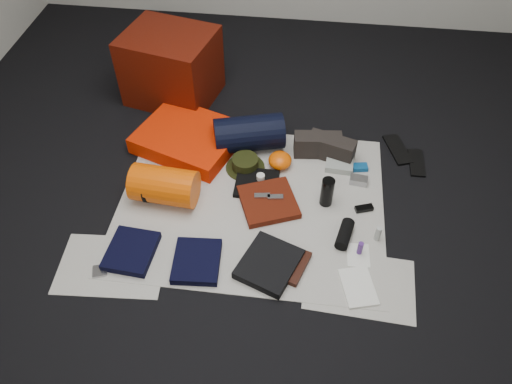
# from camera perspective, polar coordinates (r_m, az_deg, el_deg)

# --- Properties ---
(floor) EXTENTS (4.50, 4.50, 0.02)m
(floor) POSITION_cam_1_polar(r_m,az_deg,el_deg) (3.06, -0.54, -1.36)
(floor) COLOR black
(floor) RESTS_ON ground
(newspaper_mat) EXTENTS (1.60, 1.30, 0.01)m
(newspaper_mat) POSITION_cam_1_polar(r_m,az_deg,el_deg) (3.05, -0.54, -1.20)
(newspaper_mat) COLOR silver
(newspaper_mat) RESTS_ON floor
(newspaper_sheet_front_left) EXTENTS (0.61, 0.44, 0.00)m
(newspaper_sheet_front_left) POSITION_cam_1_polar(r_m,az_deg,el_deg) (2.88, -16.13, -8.05)
(newspaper_sheet_front_left) COLOR silver
(newspaper_sheet_front_left) RESTS_ON floor
(newspaper_sheet_front_right) EXTENTS (0.60, 0.43, 0.00)m
(newspaper_sheet_front_right) POSITION_cam_1_polar(r_m,az_deg,el_deg) (2.76, 11.75, -10.26)
(newspaper_sheet_front_right) COLOR silver
(newspaper_sheet_front_right) RESTS_ON floor
(red_cabinet) EXTENTS (0.71, 0.63, 0.51)m
(red_cabinet) POSITION_cam_1_polar(r_m,az_deg,el_deg) (3.75, -9.65, 13.96)
(red_cabinet) COLOR #541106
(red_cabinet) RESTS_ON floor
(sleeping_pad) EXTENTS (0.77, 0.70, 0.11)m
(sleeping_pad) POSITION_cam_1_polar(r_m,az_deg,el_deg) (3.41, -7.72, 6.16)
(sleeping_pad) COLOR red
(sleeping_pad) RESTS_ON newspaper_mat
(stuff_sack) EXTENTS (0.41, 0.26, 0.23)m
(stuff_sack) POSITION_cam_1_polar(r_m,az_deg,el_deg) (3.03, -10.43, 0.73)
(stuff_sack) COLOR #E95103
(stuff_sack) RESTS_ON newspaper_mat
(sack_strap_left) EXTENTS (0.02, 0.22, 0.22)m
(sack_strap_left) POSITION_cam_1_polar(r_m,az_deg,el_deg) (3.06, -12.21, 0.81)
(sack_strap_left) COLOR black
(sack_strap_left) RESTS_ON newspaper_mat
(sack_strap_right) EXTENTS (0.03, 0.22, 0.22)m
(sack_strap_right) POSITION_cam_1_polar(r_m,az_deg,el_deg) (3.01, -8.59, 0.48)
(sack_strap_right) COLOR black
(sack_strap_right) RESTS_ON newspaper_mat
(navy_duffel) EXTENTS (0.50, 0.35, 0.24)m
(navy_duffel) POSITION_cam_1_polar(r_m,az_deg,el_deg) (3.32, -0.80, 6.70)
(navy_duffel) COLOR black
(navy_duffel) RESTS_ON newspaper_mat
(boonie_brim) EXTENTS (0.28, 0.28, 0.01)m
(boonie_brim) POSITION_cam_1_polar(r_m,az_deg,el_deg) (3.25, -1.23, 2.83)
(boonie_brim) COLOR black
(boonie_brim) RESTS_ON newspaper_mat
(boonie_crown) EXTENTS (0.17, 0.17, 0.07)m
(boonie_crown) POSITION_cam_1_polar(r_m,az_deg,el_deg) (3.22, -1.24, 3.35)
(boonie_crown) COLOR black
(boonie_crown) RESTS_ON boonie_brim
(hiking_boot_left) EXTENTS (0.32, 0.15, 0.15)m
(hiking_boot_left) POSITION_cam_1_polar(r_m,az_deg,el_deg) (3.32, 7.05, 5.37)
(hiking_boot_left) COLOR black
(hiking_boot_left) RESTS_ON newspaper_mat
(hiking_boot_right) EXTENTS (0.33, 0.20, 0.15)m
(hiking_boot_right) POSITION_cam_1_polar(r_m,az_deg,el_deg) (3.31, 8.58, 4.99)
(hiking_boot_right) COLOR black
(hiking_boot_right) RESTS_ON newspaper_mat
(flip_flop_left) EXTENTS (0.19, 0.31, 0.02)m
(flip_flop_left) POSITION_cam_1_polar(r_m,az_deg,el_deg) (3.51, 15.87, 4.71)
(flip_flop_left) COLOR black
(flip_flop_left) RESTS_ON floor
(flip_flop_right) EXTENTS (0.09, 0.25, 0.01)m
(flip_flop_right) POSITION_cam_1_polar(r_m,az_deg,el_deg) (3.45, 17.87, 3.21)
(flip_flop_right) COLOR black
(flip_flop_right) RESTS_ON floor
(trousers_navy_a) EXTENTS (0.27, 0.31, 0.05)m
(trousers_navy_a) POSITION_cam_1_polar(r_m,az_deg,el_deg) (2.88, -14.06, -6.57)
(trousers_navy_a) COLOR black
(trousers_navy_a) RESTS_ON newspaper_mat
(trousers_navy_b) EXTENTS (0.27, 0.30, 0.04)m
(trousers_navy_b) POSITION_cam_1_polar(r_m,az_deg,el_deg) (2.77, -6.78, -7.86)
(trousers_navy_b) COLOR black
(trousers_navy_b) RESTS_ON newspaper_mat
(trousers_charcoal) EXTENTS (0.38, 0.41, 0.05)m
(trousers_charcoal) POSITION_cam_1_polar(r_m,az_deg,el_deg) (2.74, 1.50, -8.22)
(trousers_charcoal) COLOR black
(trousers_charcoal) RESTS_ON newspaper_mat
(black_tshirt) EXTENTS (0.27, 0.25, 0.03)m
(black_tshirt) POSITION_cam_1_polar(r_m,az_deg,el_deg) (3.13, 0.10, 0.97)
(black_tshirt) COLOR black
(black_tshirt) RESTS_ON newspaper_mat
(red_shirt) EXTENTS (0.42, 0.42, 0.04)m
(red_shirt) POSITION_cam_1_polar(r_m,az_deg,el_deg) (3.02, 1.42, -1.14)
(red_shirt) COLOR #521609
(red_shirt) RESTS_ON newspaper_mat
(orange_stuff_sack) EXTENTS (0.20, 0.20, 0.10)m
(orange_stuff_sack) POSITION_cam_1_polar(r_m,az_deg,el_deg) (3.23, 2.76, 3.63)
(orange_stuff_sack) COLOR #E95103
(orange_stuff_sack) RESTS_ON newspaper_mat
(first_aid_pouch) EXTENTS (0.18, 0.14, 0.04)m
(first_aid_pouch) POSITION_cam_1_polar(r_m,az_deg,el_deg) (3.28, 9.51, 3.08)
(first_aid_pouch) COLOR #969D95
(first_aid_pouch) RESTS_ON newspaper_mat
(water_bottle) EXTENTS (0.09, 0.09, 0.19)m
(water_bottle) POSITION_cam_1_polar(r_m,az_deg,el_deg) (3.00, 8.13, 0.01)
(water_bottle) COLOR black
(water_bottle) RESTS_ON newspaper_mat
(speaker) EXTENTS (0.12, 0.20, 0.07)m
(speaker) POSITION_cam_1_polar(r_m,az_deg,el_deg) (2.89, 10.10, -4.75)
(speaker) COLOR black
(speaker) RESTS_ON newspaper_mat
(compact_camera) EXTENTS (0.12, 0.08, 0.04)m
(compact_camera) POSITION_cam_1_polar(r_m,az_deg,el_deg) (3.21, 11.64, 1.32)
(compact_camera) COLOR #A1A2A6
(compact_camera) RESTS_ON newspaper_mat
(cyan_case) EXTENTS (0.11, 0.08, 0.03)m
(cyan_case) POSITION_cam_1_polar(r_m,az_deg,el_deg) (3.30, 11.80, 2.78)
(cyan_case) COLOR navy
(cyan_case) RESTS_ON newspaper_mat
(toiletry_purple) EXTENTS (0.04, 0.04, 0.09)m
(toiletry_purple) POSITION_cam_1_polar(r_m,az_deg,el_deg) (2.83, 11.81, -6.31)
(toiletry_purple) COLOR #4D2578
(toiletry_purple) RESTS_ON newspaper_mat
(toiletry_clear) EXTENTS (0.04, 0.04, 0.10)m
(toiletry_clear) POSITION_cam_1_polar(r_m,az_deg,el_deg) (2.91, 13.78, -4.63)
(toiletry_clear) COLOR #ACB0AB
(toiletry_clear) RESTS_ON newspaper_mat
(paperback_book) EXTENTS (0.21, 0.26, 0.03)m
(paperback_book) POSITION_cam_1_polar(r_m,az_deg,el_deg) (2.75, 4.10, -8.31)
(paperback_book) COLOR black
(paperback_book) RESTS_ON newspaper_mat
(map_booklet) EXTENTS (0.22, 0.27, 0.01)m
(map_booklet) POSITION_cam_1_polar(r_m,az_deg,el_deg) (2.74, 11.61, -10.57)
(map_booklet) COLOR silver
(map_booklet) RESTS_ON newspaper_mat
(map_printout) EXTENTS (0.13, 0.17, 0.01)m
(map_printout) POSITION_cam_1_polar(r_m,az_deg,el_deg) (2.86, 11.61, -7.09)
(map_printout) COLOR silver
(map_printout) RESTS_ON newspaper_mat
(sunglasses) EXTENTS (0.12, 0.08, 0.03)m
(sunglasses) POSITION_cam_1_polar(r_m,az_deg,el_deg) (3.07, 12.24, -1.84)
(sunglasses) COLOR black
(sunglasses) RESTS_ON newspaper_mat
(key_cluster) EXTENTS (0.10, 0.10, 0.01)m
(key_cluster) POSITION_cam_1_polar(r_m,az_deg,el_deg) (2.87, -17.42, -8.60)
(key_cluster) COLOR #A1A2A6
(key_cluster) RESTS_ON newspaper_mat
(tape_roll) EXTENTS (0.05, 0.05, 0.04)m
(tape_roll) POSITION_cam_1_polar(r_m,az_deg,el_deg) (3.13, 0.53, 1.72)
(tape_roll) COLOR silver
(tape_roll) RESTS_ON black_tshirt
(energy_bar_a) EXTENTS (0.10, 0.05, 0.01)m
(energy_bar_a) POSITION_cam_1_polar(r_m,az_deg,el_deg) (3.01, 0.71, -0.43)
(energy_bar_a) COLOR #A1A2A6
(energy_bar_a) RESTS_ON red_shirt
(energy_bar_b) EXTENTS (0.10, 0.05, 0.01)m
(energy_bar_b) POSITION_cam_1_polar(r_m,az_deg,el_deg) (3.01, 2.23, -0.57)
(energy_bar_b) COLOR #A1A2A6
(energy_bar_b) RESTS_ON red_shirt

